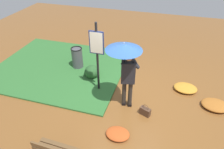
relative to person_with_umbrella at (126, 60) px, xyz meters
name	(u,v)px	position (x,y,z in m)	size (l,w,h in m)	color
ground_plane	(126,102)	(-0.03, -0.14, -1.55)	(18.00, 18.00, 0.00)	brown
grass_verge	(60,67)	(2.84, -1.32, -1.53)	(4.80, 4.00, 0.05)	#2D662D
person_with_umbrella	(126,60)	(0.00, 0.00, 0.00)	(0.96, 0.96, 2.04)	#2D2823
info_sign_post	(97,51)	(0.97, -0.47, -0.11)	(0.44, 0.07, 2.30)	black
handbag	(145,111)	(-0.67, 0.24, -1.42)	(0.33, 0.24, 0.37)	#4C3323
trash_bin	(77,58)	(2.18, -1.53, -1.13)	(0.42, 0.42, 0.83)	#4C4C51
shrub_cluster	(91,72)	(1.46, -1.09, -1.33)	(0.57, 0.52, 0.47)	#285628
leaf_pile_near_person	(118,134)	(-0.12, 1.17, -1.48)	(0.61, 0.49, 0.13)	#B74C1E
leaf_pile_by_bench	(185,88)	(-1.78, -1.25, -1.47)	(0.75, 0.60, 0.16)	#C68428
leaf_pile_far_path	(215,105)	(-2.62, -0.64, -1.46)	(0.79, 0.63, 0.17)	#A86023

